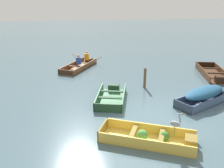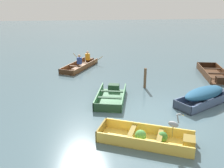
{
  "view_description": "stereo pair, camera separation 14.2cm",
  "coord_description": "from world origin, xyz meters",
  "px_view_note": "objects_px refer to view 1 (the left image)",
  "views": [
    {
      "loc": [
        -2.7,
        -8.5,
        4.47
      ],
      "look_at": [
        -1.26,
        2.94,
        0.35
      ],
      "focal_mm": 40.0,
      "sensor_mm": 36.0,
      "label": 1
    },
    {
      "loc": [
        -2.56,
        -8.52,
        4.47
      ],
      "look_at": [
        -1.26,
        2.94,
        0.35
      ],
      "focal_mm": 40.0,
      "sensor_mm": 36.0,
      "label": 2
    }
  ],
  "objects_px": {
    "rowboat_wooden_brown_with_crew": "(80,65)",
    "dinghy_yellow_foreground": "(151,138)",
    "skiff_dark_varnish_mid_moored": "(213,74)",
    "heron_on_dinghy": "(176,123)",
    "mooring_post": "(145,78)",
    "skiff_slate_blue_near_moored": "(205,94)",
    "skiff_green_far_moored": "(112,96)"
  },
  "relations": [
    {
      "from": "dinghy_yellow_foreground",
      "to": "mooring_post",
      "type": "height_order",
      "value": "mooring_post"
    },
    {
      "from": "skiff_slate_blue_near_moored",
      "to": "skiff_dark_varnish_mid_moored",
      "type": "bearing_deg",
      "value": 56.93
    },
    {
      "from": "dinghy_yellow_foreground",
      "to": "skiff_slate_blue_near_moored",
      "type": "distance_m",
      "value": 4.14
    },
    {
      "from": "rowboat_wooden_brown_with_crew",
      "to": "heron_on_dinghy",
      "type": "distance_m",
      "value": 10.05
    },
    {
      "from": "skiff_green_far_moored",
      "to": "mooring_post",
      "type": "bearing_deg",
      "value": 34.26
    },
    {
      "from": "skiff_dark_varnish_mid_moored",
      "to": "mooring_post",
      "type": "relative_size",
      "value": 3.3
    },
    {
      "from": "mooring_post",
      "to": "skiff_slate_blue_near_moored",
      "type": "bearing_deg",
      "value": -46.73
    },
    {
      "from": "dinghy_yellow_foreground",
      "to": "heron_on_dinghy",
      "type": "xyz_separation_m",
      "value": [
        0.59,
        -0.43,
        0.73
      ]
    },
    {
      "from": "skiff_green_far_moored",
      "to": "heron_on_dinghy",
      "type": "bearing_deg",
      "value": -70.91
    },
    {
      "from": "skiff_dark_varnish_mid_moored",
      "to": "rowboat_wooden_brown_with_crew",
      "type": "bearing_deg",
      "value": 159.41
    },
    {
      "from": "dinghy_yellow_foreground",
      "to": "skiff_slate_blue_near_moored",
      "type": "bearing_deg",
      "value": 40.88
    },
    {
      "from": "skiff_dark_varnish_mid_moored",
      "to": "heron_on_dinghy",
      "type": "distance_m",
      "value": 8.36
    },
    {
      "from": "dinghy_yellow_foreground",
      "to": "heron_on_dinghy",
      "type": "bearing_deg",
      "value": -36.33
    },
    {
      "from": "skiff_dark_varnish_mid_moored",
      "to": "heron_on_dinghy",
      "type": "relative_size",
      "value": 4.04
    },
    {
      "from": "dinghy_yellow_foreground",
      "to": "skiff_slate_blue_near_moored",
      "type": "relative_size",
      "value": 1.09
    },
    {
      "from": "dinghy_yellow_foreground",
      "to": "heron_on_dinghy",
      "type": "height_order",
      "value": "heron_on_dinghy"
    },
    {
      "from": "mooring_post",
      "to": "rowboat_wooden_brown_with_crew",
      "type": "bearing_deg",
      "value": 127.16
    },
    {
      "from": "dinghy_yellow_foreground",
      "to": "mooring_post",
      "type": "xyz_separation_m",
      "value": [
        1.03,
        4.93,
        0.37
      ]
    },
    {
      "from": "skiff_green_far_moored",
      "to": "mooring_post",
      "type": "distance_m",
      "value": 2.28
    },
    {
      "from": "skiff_slate_blue_near_moored",
      "to": "mooring_post",
      "type": "distance_m",
      "value": 3.06
    },
    {
      "from": "skiff_slate_blue_near_moored",
      "to": "rowboat_wooden_brown_with_crew",
      "type": "distance_m",
      "value": 8.41
    },
    {
      "from": "dinghy_yellow_foreground",
      "to": "heron_on_dinghy",
      "type": "distance_m",
      "value": 1.03
    },
    {
      "from": "rowboat_wooden_brown_with_crew",
      "to": "dinghy_yellow_foreground",
      "type": "bearing_deg",
      "value": -76.49
    },
    {
      "from": "dinghy_yellow_foreground",
      "to": "skiff_dark_varnish_mid_moored",
      "type": "distance_m",
      "value": 8.35
    },
    {
      "from": "dinghy_yellow_foreground",
      "to": "rowboat_wooden_brown_with_crew",
      "type": "distance_m",
      "value": 9.46
    },
    {
      "from": "heron_on_dinghy",
      "to": "rowboat_wooden_brown_with_crew",
      "type": "bearing_deg",
      "value": 106.19
    },
    {
      "from": "mooring_post",
      "to": "skiff_dark_varnish_mid_moored",
      "type": "bearing_deg",
      "value": 17.28
    },
    {
      "from": "skiff_green_far_moored",
      "to": "mooring_post",
      "type": "relative_size",
      "value": 2.69
    },
    {
      "from": "rowboat_wooden_brown_with_crew",
      "to": "mooring_post",
      "type": "height_order",
      "value": "mooring_post"
    },
    {
      "from": "rowboat_wooden_brown_with_crew",
      "to": "heron_on_dinghy",
      "type": "xyz_separation_m",
      "value": [
        2.8,
        -9.63,
        0.7
      ]
    },
    {
      "from": "skiff_dark_varnish_mid_moored",
      "to": "heron_on_dinghy",
      "type": "bearing_deg",
      "value": -125.93
    },
    {
      "from": "skiff_dark_varnish_mid_moored",
      "to": "rowboat_wooden_brown_with_crew",
      "type": "distance_m",
      "value": 8.2
    }
  ]
}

